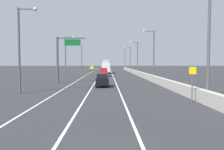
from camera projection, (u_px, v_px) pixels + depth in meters
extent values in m
plane|color=#2D2D30|center=(107.00, 73.00, 69.97)|extent=(320.00, 320.00, 0.00)
cube|color=silver|center=(86.00, 75.00, 60.87)|extent=(0.16, 130.00, 0.00)
cube|color=silver|center=(100.00, 75.00, 60.94)|extent=(0.16, 130.00, 0.00)
cube|color=silver|center=(113.00, 75.00, 61.02)|extent=(0.16, 130.00, 0.00)
cube|color=#B2ADA3|center=(147.00, 76.00, 46.15)|extent=(0.60, 120.00, 1.10)
cylinder|color=#47474C|center=(58.00, 60.00, 36.89)|extent=(0.36, 0.36, 7.50)
cube|color=#47474C|center=(71.00, 38.00, 36.75)|extent=(4.50, 0.20, 0.20)
cube|color=#0C5923|center=(73.00, 42.00, 36.67)|extent=(2.60, 0.10, 1.00)
cylinder|color=#4C4C51|center=(192.00, 88.00, 19.01)|extent=(0.10, 0.10, 2.40)
cube|color=yellow|center=(193.00, 71.00, 18.89)|extent=(0.60, 0.04, 0.60)
cylinder|color=#4C4C51|center=(209.00, 48.00, 18.85)|extent=(0.24, 0.24, 9.21)
cylinder|color=#4C4C51|center=(154.00, 56.00, 41.51)|extent=(0.24, 0.24, 9.21)
cube|color=#4C4C51|center=(149.00, 31.00, 41.25)|extent=(1.80, 0.12, 0.12)
sphere|color=beige|center=(144.00, 31.00, 41.23)|extent=(0.44, 0.44, 0.44)
cylinder|color=#4C4C51|center=(137.00, 58.00, 64.17)|extent=(0.24, 0.24, 9.21)
cube|color=#4C4C51|center=(134.00, 42.00, 63.91)|extent=(1.80, 0.12, 0.12)
sphere|color=beige|center=(131.00, 42.00, 63.89)|extent=(0.44, 0.44, 0.44)
cylinder|color=#4C4C51|center=(130.00, 59.00, 86.83)|extent=(0.24, 0.24, 9.21)
cube|color=#4C4C51|center=(128.00, 48.00, 86.57)|extent=(1.80, 0.12, 0.12)
sphere|color=beige|center=(125.00, 48.00, 86.55)|extent=(0.44, 0.44, 0.44)
cylinder|color=#4C4C51|center=(125.00, 60.00, 109.49)|extent=(0.24, 0.24, 9.21)
cube|color=#4C4C51|center=(123.00, 51.00, 109.22)|extent=(1.80, 0.12, 0.12)
sphere|color=beige|center=(121.00, 51.00, 109.20)|extent=(0.44, 0.44, 0.44)
cylinder|color=#4C4C51|center=(19.00, 51.00, 24.47)|extent=(0.24, 0.24, 9.21)
cube|color=#4C4C51|center=(27.00, 9.00, 24.24)|extent=(1.80, 0.12, 0.12)
sphere|color=beige|center=(35.00, 9.00, 24.26)|extent=(0.44, 0.44, 0.44)
cylinder|color=#4C4C51|center=(65.00, 57.00, 51.66)|extent=(0.24, 0.24, 9.21)
cube|color=#4C4C51|center=(69.00, 37.00, 51.43)|extent=(1.80, 0.12, 0.12)
sphere|color=beige|center=(73.00, 37.00, 51.45)|extent=(0.44, 0.44, 0.44)
cylinder|color=#4C4C51|center=(82.00, 59.00, 78.86)|extent=(0.24, 0.24, 9.21)
cube|color=#4C4C51|center=(84.00, 46.00, 78.63)|extent=(1.80, 0.12, 0.12)
sphere|color=beige|center=(87.00, 46.00, 78.65)|extent=(0.44, 0.44, 0.44)
cube|color=gold|center=(92.00, 68.00, 99.86)|extent=(1.78, 4.20, 0.97)
cube|color=olive|center=(92.00, 66.00, 99.40)|extent=(1.54, 1.90, 0.60)
cylinder|color=black|center=(90.00, 69.00, 101.50)|extent=(0.23, 0.68, 0.68)
cylinder|color=black|center=(94.00, 69.00, 101.55)|extent=(0.23, 0.68, 0.68)
cylinder|color=black|center=(90.00, 69.00, 98.23)|extent=(0.23, 0.68, 0.68)
cylinder|color=black|center=(94.00, 69.00, 98.28)|extent=(0.23, 0.68, 0.68)
cube|color=black|center=(103.00, 81.00, 31.67)|extent=(1.75, 4.02, 0.92)
cube|color=black|center=(102.00, 76.00, 31.22)|extent=(1.52, 1.82, 0.60)
cylinder|color=black|center=(98.00, 83.00, 33.24)|extent=(0.23, 0.68, 0.68)
cylinder|color=black|center=(108.00, 83.00, 33.26)|extent=(0.23, 0.68, 0.68)
cylinder|color=black|center=(96.00, 85.00, 30.13)|extent=(0.23, 0.68, 0.68)
cylinder|color=black|center=(108.00, 85.00, 30.15)|extent=(0.23, 0.68, 0.68)
cube|color=red|center=(104.00, 73.00, 54.27)|extent=(1.84, 4.69, 1.14)
cube|color=maroon|center=(104.00, 69.00, 53.76)|extent=(1.61, 2.11, 0.60)
cylinder|color=black|center=(101.00, 75.00, 56.17)|extent=(0.22, 0.68, 0.68)
cylinder|color=black|center=(107.00, 75.00, 56.21)|extent=(0.22, 0.68, 0.68)
cylinder|color=black|center=(100.00, 76.00, 52.40)|extent=(0.22, 0.68, 0.68)
cylinder|color=black|center=(107.00, 76.00, 52.44)|extent=(0.22, 0.68, 0.68)
cube|color=silver|center=(106.00, 67.00, 70.09)|extent=(2.56, 8.39, 2.64)
cube|color=gray|center=(106.00, 61.00, 71.82)|extent=(2.15, 1.88, 1.10)
cylinder|color=black|center=(102.00, 71.00, 73.58)|extent=(0.24, 1.00, 1.00)
cylinder|color=black|center=(109.00, 71.00, 73.67)|extent=(0.24, 1.00, 1.00)
cylinder|color=black|center=(102.00, 72.00, 66.65)|extent=(0.24, 1.00, 1.00)
cylinder|color=black|center=(110.00, 72.00, 66.74)|extent=(0.24, 1.00, 1.00)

